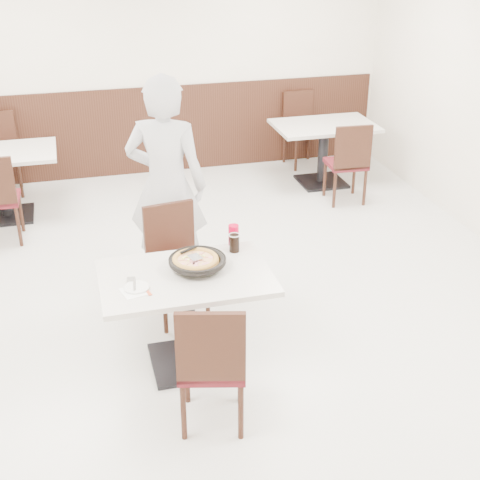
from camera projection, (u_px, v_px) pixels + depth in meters
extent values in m
plane|color=#B2B2AD|center=(212.00, 310.00, 5.66)|extent=(7.00, 7.00, 0.00)
cube|color=silver|center=(147.00, 62.00, 8.08)|extent=(6.00, 0.04, 2.80)
cube|color=black|center=(151.00, 130.00, 8.44)|extent=(5.90, 0.03, 1.10)
cylinder|color=black|center=(189.00, 268.00, 4.72)|extent=(0.13, 0.13, 0.04)
cylinder|color=black|center=(197.00, 264.00, 4.73)|extent=(0.37, 0.37, 0.01)
cylinder|color=#B17F2E|center=(195.00, 262.00, 4.72)|extent=(0.37, 0.37, 0.02)
cube|color=white|center=(195.00, 257.00, 4.71)|extent=(0.11, 0.12, 0.00)
cube|color=white|center=(135.00, 291.00, 4.46)|extent=(0.20, 0.20, 0.00)
cylinder|color=silver|center=(137.00, 288.00, 4.49)|extent=(0.19, 0.19, 0.01)
cube|color=white|center=(134.00, 284.00, 4.51)|extent=(0.04, 0.17, 0.00)
cylinder|color=black|center=(234.00, 243.00, 4.97)|extent=(0.08, 0.08, 0.13)
cylinder|color=#B00022|center=(234.00, 235.00, 5.06)|extent=(0.09, 0.09, 0.16)
imported|color=silver|center=(167.00, 186.00, 5.65)|extent=(0.82, 0.69, 1.90)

